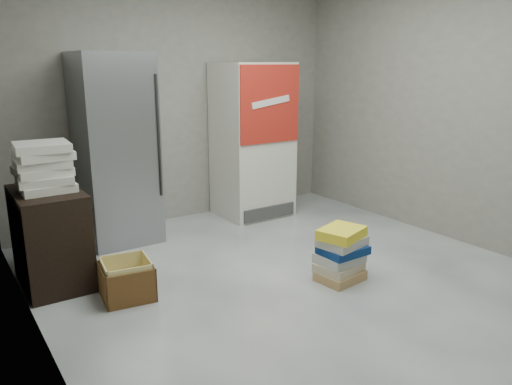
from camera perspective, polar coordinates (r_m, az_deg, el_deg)
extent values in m
plane|color=silver|center=(4.13, 7.36, -11.28)|extent=(5.00, 5.00, 0.00)
cube|color=gray|center=(5.84, -8.74, 10.57)|extent=(4.00, 0.04, 2.80)
cube|color=gray|center=(2.84, -23.81, 5.34)|extent=(0.04, 5.00, 2.80)
cube|color=gray|center=(5.28, 24.70, 9.01)|extent=(0.04, 5.00, 2.80)
cube|color=#929499|center=(5.22, -15.77, 4.74)|extent=(0.70, 0.70, 1.90)
cylinder|color=#333333|center=(4.97, -11.05, 6.31)|extent=(0.02, 0.02, 1.19)
cube|color=silver|center=(5.94, -0.42, 5.95)|extent=(0.80, 0.70, 1.80)
cube|color=red|center=(5.59, 1.64, 10.05)|extent=(0.78, 0.02, 0.85)
cube|color=white|center=(5.58, 1.73, 10.31)|extent=(0.50, 0.01, 0.14)
cube|color=#3F3F3F|center=(5.83, 1.55, -2.30)|extent=(0.70, 0.02, 0.15)
cube|color=black|center=(4.46, -22.43, -4.76)|extent=(0.50, 0.80, 0.80)
cube|color=white|center=(4.34, -22.83, 0.63)|extent=(0.41, 0.41, 0.06)
cube|color=white|center=(4.33, -23.06, 1.46)|extent=(0.43, 0.43, 0.06)
cube|color=white|center=(4.33, -23.23, 2.32)|extent=(0.42, 0.42, 0.06)
cube|color=white|center=(4.32, -23.27, 3.17)|extent=(0.42, 0.42, 0.06)
cube|color=white|center=(4.30, -23.11, 4.01)|extent=(0.41, 0.41, 0.06)
cube|color=white|center=(4.27, -23.30, 4.83)|extent=(0.43, 0.43, 0.06)
cube|color=tan|center=(4.36, 9.59, -9.36)|extent=(0.41, 0.34, 0.08)
cube|color=#C8B490|center=(4.35, 9.47, -8.34)|extent=(0.42, 0.36, 0.07)
cube|color=#BBBAB1|center=(4.33, 9.53, -7.35)|extent=(0.40, 0.33, 0.08)
cube|color=navy|center=(4.29, 9.91, -6.48)|extent=(0.38, 0.30, 0.07)
cube|color=#BBBAB1|center=(4.27, 9.81, -5.54)|extent=(0.42, 0.35, 0.08)
cube|color=yellow|center=(4.23, 9.77, -4.59)|extent=(0.45, 0.40, 0.08)
cube|color=#C8B490|center=(5.29, 9.27, -5.14)|extent=(0.37, 0.32, 0.05)
cube|color=#BBBAB1|center=(5.29, 9.44, -4.61)|extent=(0.36, 0.31, 0.05)
cube|color=#C8B490|center=(5.27, 9.40, -4.13)|extent=(0.37, 0.32, 0.04)
cube|color=gold|center=(4.15, -14.42, -11.42)|extent=(0.41, 0.41, 0.01)
cube|color=brown|center=(4.27, -15.06, -8.81)|extent=(0.38, 0.06, 0.27)
cube|color=brown|center=(3.93, -13.96, -10.82)|extent=(0.38, 0.06, 0.27)
cube|color=brown|center=(4.07, -17.13, -10.13)|extent=(0.06, 0.38, 0.27)
cube|color=brown|center=(4.13, -11.99, -9.40)|extent=(0.06, 0.38, 0.27)
cube|color=gold|center=(4.25, -15.03, -8.66)|extent=(0.35, 0.06, 0.31)
cube|color=gold|center=(3.94, -14.03, -10.48)|extent=(0.35, 0.06, 0.31)
cube|color=gold|center=(4.07, -16.92, -9.86)|extent=(0.06, 0.35, 0.31)
cube|color=gold|center=(4.12, -12.22, -9.20)|extent=(0.06, 0.35, 0.31)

